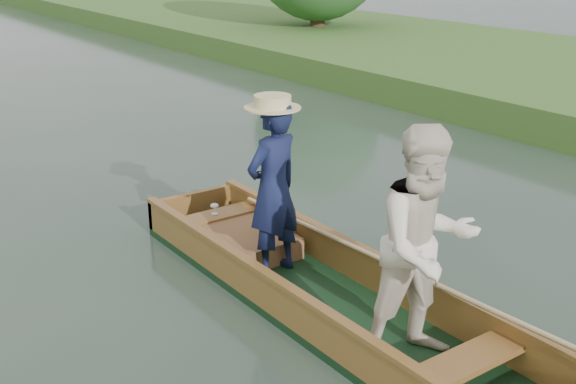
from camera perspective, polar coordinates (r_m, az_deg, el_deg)
ground at (r=6.60m, az=3.08°, el=-9.23°), size 120.00×120.00×0.00m
punt at (r=6.12m, az=4.80°, el=-4.56°), size 1.12×5.00×1.94m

